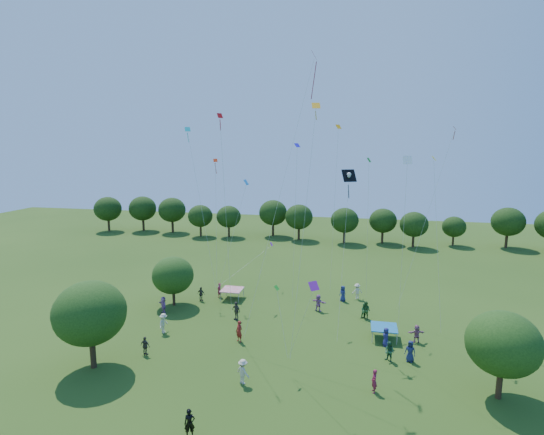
{
  "coord_description": "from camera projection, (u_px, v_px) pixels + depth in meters",
  "views": [
    {
      "loc": [
        6.6,
        -17.67,
        16.54
      ],
      "look_at": [
        0.0,
        14.0,
        11.0
      ],
      "focal_mm": 28.0,
      "sensor_mm": 36.0,
      "label": 1
    }
  ],
  "objects": [
    {
      "name": "tent_blue",
      "position": [
        384.0,
        327.0,
        36.5
      ],
      "size": [
        2.2,
        2.2,
        1.1
      ],
      "color": "#176398",
      "rests_on": "ground"
    },
    {
      "name": "small_kite_5",
      "position": [
        262.0,
        252.0,
        48.87
      ],
      "size": [
        5.06,
        5.58,
        4.02
      ],
      "color": "purple"
    },
    {
      "name": "small_kite_0",
      "position": [
        437.0,
        183.0,
        38.34
      ],
      "size": [
        4.42,
        1.61,
        16.89
      ],
      "color": "red"
    },
    {
      "name": "crowd_person_8",
      "position": [
        366.0,
        310.0,
        40.69
      ],
      "size": [
        0.98,
        0.81,
        1.74
      ],
      "primitive_type": "imported",
      "rotation": [
        0.0,
        0.0,
        5.81
      ],
      "color": "#2A5926",
      "rests_on": "ground"
    },
    {
      "name": "crowd_person_5",
      "position": [
        318.0,
        303.0,
        42.71
      ],
      "size": [
        1.69,
        1.15,
        1.71
      ],
      "primitive_type": "imported",
      "rotation": [
        0.0,
        0.0,
        2.74
      ],
      "color": "#AE65A4",
      "rests_on": "ground"
    },
    {
      "name": "crowd_person_2",
      "position": [
        389.0,
        352.0,
        32.69
      ],
      "size": [
        0.89,
        0.82,
        1.6
      ],
      "primitive_type": "imported",
      "rotation": [
        0.0,
        0.0,
        5.62
      ],
      "color": "#225033",
      "rests_on": "ground"
    },
    {
      "name": "crowd_person_17",
      "position": [
        163.0,
        305.0,
        42.13
      ],
      "size": [
        1.49,
        1.55,
        1.7
      ],
      "primitive_type": "imported",
      "rotation": [
        0.0,
        0.0,
        5.46
      ],
      "color": "#A764AC",
      "rests_on": "ground"
    },
    {
      "name": "crowd_person_15",
      "position": [
        357.0,
        291.0,
        46.02
      ],
      "size": [
        1.24,
        0.87,
        1.73
      ],
      "primitive_type": "imported",
      "rotation": [
        0.0,
        0.0,
        3.5
      ],
      "color": "beige",
      "rests_on": "ground"
    },
    {
      "name": "near_tree_east",
      "position": [
        503.0,
        344.0,
        27.43
      ],
      "size": [
        4.66,
        4.66,
        5.95
      ],
      "color": "#422B19",
      "rests_on": "ground"
    },
    {
      "name": "near_tree_north",
      "position": [
        173.0,
        275.0,
        43.83
      ],
      "size": [
        4.27,
        4.27,
        5.17
      ],
      "color": "#422B19",
      "rests_on": "ground"
    },
    {
      "name": "crowd_person_6",
      "position": [
        343.0,
        293.0,
        45.38
      ],
      "size": [
        0.92,
        0.91,
        1.69
      ],
      "primitive_type": "imported",
      "rotation": [
        0.0,
        0.0,
        5.52
      ],
      "color": "navy",
      "rests_on": "ground"
    },
    {
      "name": "crowd_person_10",
      "position": [
        236.0,
        311.0,
        40.55
      ],
      "size": [
        1.15,
        0.95,
        1.79
      ],
      "primitive_type": "imported",
      "rotation": [
        0.0,
        0.0,
        5.74
      ],
      "color": "#433E35",
      "rests_on": "ground"
    },
    {
      "name": "small_kite_13",
      "position": [
        311.0,
        295.0,
        27.31
      ],
      "size": [
        2.37,
        2.96,
        6.67
      ],
      "color": "purple"
    },
    {
      "name": "small_kite_3",
      "position": [
        368.0,
        196.0,
        39.87
      ],
      "size": [
        0.5,
        2.22,
        14.09
      ],
      "color": "#187B16"
    },
    {
      "name": "small_kite_10",
      "position": [
        311.0,
        159.0,
        30.88
      ],
      "size": [
        1.53,
        4.04,
        18.31
      ],
      "color": "#FFA516"
    },
    {
      "name": "crowd_person_7",
      "position": [
        219.0,
        290.0,
        46.6
      ],
      "size": [
        0.55,
        0.69,
        1.6
      ],
      "primitive_type": "imported",
      "rotation": [
        0.0,
        0.0,
        4.39
      ],
      "color": "maroon",
      "rests_on": "ground"
    },
    {
      "name": "small_kite_11",
      "position": [
        278.0,
        300.0,
        31.0
      ],
      "size": [
        1.2,
        1.21,
        5.07
      ],
      "color": "#1A8D19"
    },
    {
      "name": "small_kite_4",
      "position": [
        242.0,
        198.0,
        45.66
      ],
      "size": [
        2.9,
        2.39,
        11.57
      ],
      "color": "blue"
    },
    {
      "name": "crowd_person_12",
      "position": [
        386.0,
        337.0,
        35.2
      ],
      "size": [
        0.53,
        0.84,
        1.59
      ],
      "primitive_type": "imported",
      "rotation": [
        0.0,
        0.0,
        4.85
      ],
      "color": "navy",
      "rests_on": "ground"
    },
    {
      "name": "crowd_person_13",
      "position": [
        374.0,
        381.0,
        28.6
      ],
      "size": [
        0.51,
        0.68,
        1.63
      ],
      "primitive_type": "imported",
      "rotation": [
        0.0,
        0.0,
        4.92
      ],
      "color": "maroon",
      "rests_on": "ground"
    },
    {
      "name": "crowd_person_11",
      "position": [
        417.0,
        334.0,
        35.89
      ],
      "size": [
        1.53,
        0.86,
        1.55
      ],
      "primitive_type": "imported",
      "rotation": [
        0.0,
        0.0,
        3.39
      ],
      "color": "#9F5C80",
      "rests_on": "ground"
    },
    {
      "name": "crowd_person_14",
      "position": [
        364.0,
        311.0,
        40.8
      ],
      "size": [
        0.8,
        0.5,
        1.53
      ],
      "primitive_type": "imported",
      "rotation": [
        0.0,
        0.0,
        0.13
      ],
      "color": "#2B6530",
      "rests_on": "ground"
    },
    {
      "name": "small_kite_2",
      "position": [
        436.0,
        203.0,
        34.95
      ],
      "size": [
        1.28,
        2.68,
        14.34
      ],
      "color": "yellow"
    },
    {
      "name": "small_kite_9",
      "position": [
        336.0,
        170.0,
        42.39
      ],
      "size": [
        0.8,
        1.06,
        17.23
      ],
      "color": "#FFA10D"
    },
    {
      "name": "crowd_person_16",
      "position": [
        201.0,
        294.0,
        45.46
      ],
      "size": [
        0.98,
        0.61,
        1.55
      ],
      "primitive_type": "imported",
      "rotation": [
        0.0,
        0.0,
        2.91
      ],
      "color": "#454037",
      "rests_on": "ground"
    },
    {
      "name": "crowd_person_4",
      "position": [
        145.0,
        346.0,
        33.74
      ],
      "size": [
        0.96,
        0.59,
        1.52
      ],
      "primitive_type": "imported",
      "rotation": [
        0.0,
        0.0,
        2.92
      ],
      "color": "#433D36",
      "rests_on": "ground"
    },
    {
      "name": "small_kite_12",
      "position": [
        296.0,
        183.0,
        41.66
      ],
      "size": [
        0.61,
        1.45,
        15.42
      ],
      "color": "#2116E4"
    },
    {
      "name": "small_kite_6",
      "position": [
        405.0,
        196.0,
        30.66
      ],
      "size": [
        0.66,
        0.87,
        14.49
      ],
      "color": "white"
    },
    {
      "name": "near_tree_west",
      "position": [
        90.0,
        313.0,
        31.22
      ],
      "size": [
        5.27,
        5.27,
        6.7
      ],
      "color": "#422B19",
      "rests_on": "ground"
    },
    {
      "name": "crowd_person_9",
      "position": [
        164.0,
        323.0,
        37.69
      ],
      "size": [
        0.63,
        1.21,
        1.79
      ],
      "primitive_type": "imported",
      "rotation": [
        0.0,
        0.0,
        1.48
      ],
      "color": "beige",
      "rests_on": "ground"
    },
    {
      "name": "crowd_person_1",
      "position": [
        239.0,
        331.0,
        35.98
      ],
      "size": [
        0.82,
        0.73,
        1.84
      ],
      "primitive_type": "imported",
      "rotation": [
        0.0,
        0.0,
        5.76
      ],
      "color": "maroon",
      "rests_on": "ground"
    },
    {
      "name": "crowd_person_0",
      "position": [
        410.0,
        351.0,
        32.67
      ],
      "size": [
        0.94,
        0.73,
        1.69
      ],
      "primitive_type": "imported",
      "rotation": [
        0.0,
        0.0,
        5.9
      ],
      "color": "#1A224D",
      "rests_on": "ground"
    },
    {
      "name": "crowd_person_3",
      "position": [
        243.0,
        372.0,
        29.64
      ],
      "size": [
        1.28,
        1.07,
        1.8
      ],
      "primitive_type": "imported",
      "rotation": [
        0.0,
        0.0,
        2.59
      ],
      "color": "beige",
      "rests_on": "ground"
    },
    {
      "name": "man_in_black",
      "position": [
        190.0,
        423.0,
        24.2
      ],
      "size": [
        0.74,
        0.62,
        1.7
      ],
      "primitive_type": "imported",
      "rotation": [
        0.0,
        0.0,
        0.4
      ],
      "color": "black",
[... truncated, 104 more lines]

